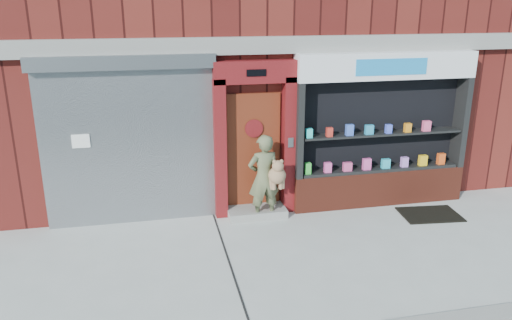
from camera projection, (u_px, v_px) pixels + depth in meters
name	position (u px, v px, depth m)	size (l,w,h in m)	color
ground	(324.00, 253.00, 8.05)	(80.00, 80.00, 0.00)	#9E9E99
shutter_bay	(128.00, 131.00, 8.72)	(3.10, 0.30, 3.04)	gray
red_door_bay	(255.00, 139.00, 9.19)	(1.52, 0.58, 2.90)	#590F12
pharmacy_bay	(381.00, 137.00, 9.68)	(3.50, 0.41, 3.00)	maroon
woman	(265.00, 177.00, 9.11)	(0.70, 0.49, 1.62)	#565B3C
doormat	(430.00, 214.00, 9.50)	(1.09, 0.76, 0.03)	black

